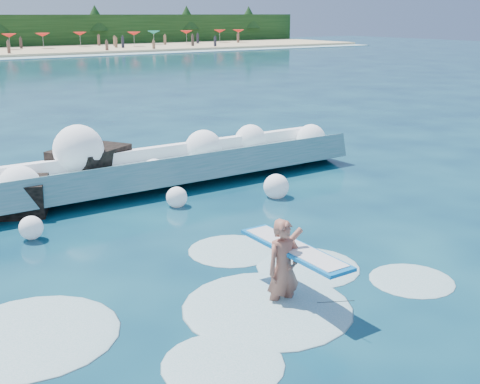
% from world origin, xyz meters
% --- Properties ---
extents(ground, '(200.00, 200.00, 0.00)m').
position_xyz_m(ground, '(0.00, 0.00, 0.00)').
color(ground, '#082640').
rests_on(ground, ground).
extents(breaking_wave, '(16.34, 2.62, 1.41)m').
position_xyz_m(breaking_wave, '(0.71, 7.55, 0.49)').
color(breaking_wave, teal).
rests_on(breaking_wave, ground).
extents(surfer_with_board, '(0.97, 3.04, 1.95)m').
position_xyz_m(surfer_with_board, '(0.46, -1.07, 0.72)').
color(surfer_with_board, '#A05D4B').
rests_on(surfer_with_board, ground).
extents(wave_spray, '(15.33, 4.65, 2.14)m').
position_xyz_m(wave_spray, '(0.36, 7.39, 0.93)').
color(wave_spray, white).
rests_on(wave_spray, ground).
extents(surf_foam, '(9.32, 5.78, 0.16)m').
position_xyz_m(surf_foam, '(-0.77, -0.46, 0.00)').
color(surf_foam, silver).
rests_on(surf_foam, ground).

